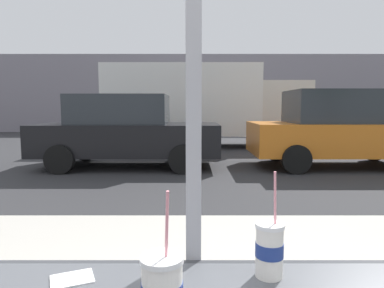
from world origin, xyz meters
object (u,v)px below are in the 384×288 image
parked_car_orange (338,129)px  box_truck (201,103)px  soda_cup_left (268,249)px  parked_car_black (125,131)px

parked_car_orange → box_truck: size_ratio=0.59×
parked_car_orange → box_truck: (-3.20, 4.32, 0.68)m
soda_cup_left → box_truck: 11.61m
parked_car_black → soda_cup_left: bearing=-75.9°
parked_car_black → parked_car_orange: (5.15, 0.00, 0.04)m
parked_car_orange → soda_cup_left: bearing=-114.6°
parked_car_black → parked_car_orange: size_ratio=1.02×
soda_cup_left → parked_car_black: parked_car_black is taller
soda_cup_left → box_truck: size_ratio=0.04×
box_truck → parked_car_black: bearing=-114.3°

